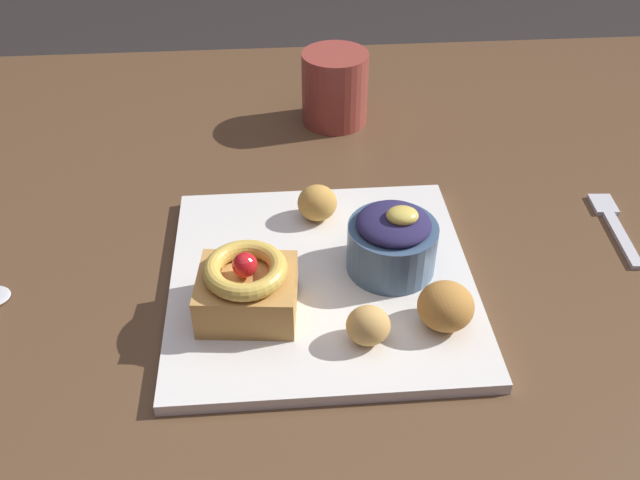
% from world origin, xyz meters
% --- Properties ---
extents(dining_table, '(1.43, 0.98, 0.73)m').
position_xyz_m(dining_table, '(0.00, 0.00, 0.64)').
color(dining_table, brown).
rests_on(dining_table, ground_plane).
extents(front_plate, '(0.29, 0.29, 0.01)m').
position_xyz_m(front_plate, '(-0.05, -0.07, 0.74)').
color(front_plate, white).
rests_on(front_plate, dining_table).
extents(cake_slice, '(0.09, 0.08, 0.07)m').
position_xyz_m(cake_slice, '(-0.12, -0.12, 0.77)').
color(cake_slice, '#C68E47').
rests_on(cake_slice, front_plate).
extents(berry_ramekin, '(0.09, 0.09, 0.07)m').
position_xyz_m(berry_ramekin, '(0.02, -0.07, 0.77)').
color(berry_ramekin, '#3D5675').
rests_on(berry_ramekin, front_plate).
extents(fritter_front, '(0.04, 0.04, 0.04)m').
position_xyz_m(fritter_front, '(-0.02, -0.16, 0.76)').
color(fritter_front, tan).
rests_on(fritter_front, front_plate).
extents(fritter_middle, '(0.04, 0.04, 0.04)m').
position_xyz_m(fritter_middle, '(-0.05, 0.02, 0.76)').
color(fritter_middle, gold).
rests_on(fritter_middle, front_plate).
extents(fritter_back, '(0.05, 0.05, 0.04)m').
position_xyz_m(fritter_back, '(0.05, -0.15, 0.76)').
color(fritter_back, '#BC7F38').
rests_on(fritter_back, front_plate).
extents(fork, '(0.03, 0.13, 0.00)m').
position_xyz_m(fork, '(0.27, -0.00, 0.73)').
color(fork, silver).
rests_on(fork, dining_table).
extents(coffee_mug, '(0.09, 0.09, 0.09)m').
position_xyz_m(coffee_mug, '(-0.01, 0.25, 0.78)').
color(coffee_mug, '#993D33').
rests_on(coffee_mug, dining_table).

